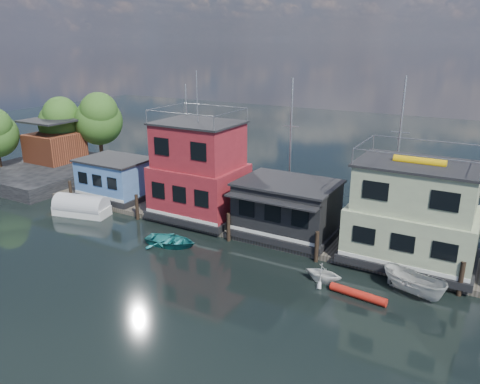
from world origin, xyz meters
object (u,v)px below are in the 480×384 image
Objects in this scene: houseboat_green at (413,215)px; red_kayak at (358,294)px; dinghy_teal at (171,241)px; houseboat_blue at (116,178)px; tarp_runabout at (81,207)px; houseboat_red at (199,172)px; houseboat_dark at (287,208)px; motorboat at (414,284)px; dinghy_white at (323,273)px.

red_kayak is (-1.63, -6.07, -3.30)m from houseboat_green.
houseboat_blue is at bearing 52.21° from dinghy_teal.
houseboat_green reaches higher than tarp_runabout.
houseboat_red is at bearing 0.00° from houseboat_blue.
houseboat_red is at bearing 179.86° from houseboat_dark.
houseboat_green is at bearing -3.74° from tarp_runabout.
houseboat_dark is 9.07m from houseboat_green.
motorboat is at bearing 40.48° from red_kayak.
dinghy_teal is (-14.11, 0.40, 0.15)m from red_kayak.
houseboat_dark is 0.88× the size of houseboat_green.
tarp_runabout is 10.74m from dinghy_teal.
tarp_runabout is 1.31× the size of dinghy_teal.
dinghy_white is at bearing -127.73° from houseboat_green.
houseboat_green is at bearing 80.84° from red_kayak.
houseboat_green is at bearing 37.61° from motorboat.
motorboat is 1.05× the size of dinghy_teal.
dinghy_white is (4.90, -5.27, -1.79)m from houseboat_dark.
dinghy_teal is (-16.87, -1.51, -0.38)m from motorboat.
houseboat_blue is at bearing 78.05° from dinghy_white.
houseboat_red reaches higher than houseboat_green.
houseboat_dark is at bearing 44.26° from dinghy_white.
houseboat_green is (9.00, 0.02, 1.13)m from houseboat_dark.
houseboat_blue is at bearing 78.08° from tarp_runabout.
houseboat_blue is 1.57× the size of motorboat.
houseboat_blue is at bearing -180.00° from houseboat_red.
tarp_runabout is at bearing -154.89° from houseboat_red.
houseboat_green is at bearing 0.00° from houseboat_red.
houseboat_red is at bearing 2.53° from dinghy_teal.
motorboat is (10.13, -4.15, -1.63)m from houseboat_dark.
motorboat reaches higher than red_kayak.
houseboat_green reaches higher than motorboat.
dinghy_white is 2.61m from red_kayak.
houseboat_red is 6.89m from dinghy_teal.
houseboat_dark reaches higher than motorboat.
houseboat_green is 7.30m from dinghy_white.
houseboat_dark is 7.42m from dinghy_white.
houseboat_blue is 26.53m from houseboat_green.
dinghy_teal is (-6.74, -5.66, -2.01)m from houseboat_dark.
houseboat_red reaches higher than tarp_runabout.
dinghy_white reaches higher than red_kayak.
houseboat_green is 2.46× the size of red_kayak.
dinghy_teal is at bearing 117.55° from motorboat.
houseboat_green reaches higher than dinghy_white.
dinghy_white is at bearing 124.60° from motorboat.
houseboat_green is at bearing 0.00° from houseboat_blue.
dinghy_teal is at bearing 93.23° from dinghy_white.
houseboat_dark is 11.07m from motorboat.
houseboat_dark is 3.11× the size of dinghy_white.
houseboat_dark is (8.00, -0.02, -1.69)m from houseboat_red.
houseboat_red is at bearing 99.50° from motorboat.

